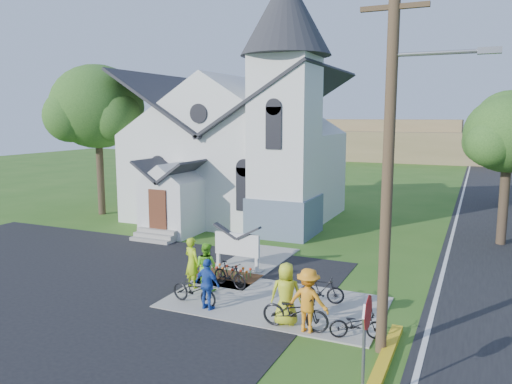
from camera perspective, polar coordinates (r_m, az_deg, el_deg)
The scene contains 22 objects.
ground at distance 16.91m, azimuth -3.36°, elevation -12.37°, with size 120.00×120.00×0.00m, color #305F1B.
parking_lot at distance 19.64m, azimuth -25.00°, elevation -10.13°, with size 20.00×16.00×0.02m, color black.
sidewalk at distance 16.73m, azimuth 2.13°, elevation -12.50°, with size 7.00×4.00×0.05m, color #9A968B.
church at distance 29.41m, azimuth -1.64°, elevation 7.07°, with size 12.35×12.00×13.00m.
church_sign at distance 19.83m, azimuth -2.17°, elevation -6.06°, with size 2.20×0.40×1.70m.
flower_bed at distance 19.34m, azimuth -3.36°, elevation -9.51°, with size 2.60×1.10×0.07m, color #3C2010.
utility_pole at distance 12.64m, azimuth 15.24°, elevation 5.36°, with size 3.45×0.28×10.00m.
stop_sign at distance 10.84m, azimuth 12.48°, elevation -14.84°, with size 0.11×0.76×2.48m.
tree_lot_corner at distance 32.10m, azimuth -17.69°, elevation 9.23°, with size 5.60×5.60×9.15m.
tree_road_near at distance 26.01m, azimuth 26.92°, elevation 5.85°, with size 4.00×4.00×7.05m.
tree_road_mid at distance 38.00m, azimuth 26.97°, elevation 7.31°, with size 4.40×4.40×7.80m.
distant_hills at distance 70.52m, azimuth 21.04°, elevation 4.93°, with size 61.00×10.00×5.60m.
cyclist_0 at distance 17.91m, azimuth -7.32°, elevation -7.98°, with size 0.66×0.43×1.81m, color #A6CD18.
bike_0 at distance 16.50m, azimuth -7.07°, elevation -11.05°, with size 0.62×1.78×0.94m, color black.
cyclist_1 at distance 17.64m, azimuth -5.71°, elevation -8.45°, with size 0.81×0.63×1.67m, color #63C124.
bike_1 at distance 17.92m, azimuth -3.02°, elevation -9.39°, with size 0.44×1.54×0.93m, color black.
cyclist_2 at distance 15.92m, azimuth -5.56°, elevation -10.44°, with size 0.95×0.40×1.63m, color #244EB4.
bike_2 at distance 14.62m, azimuth 4.53°, elevation -13.46°, with size 0.69×1.97×1.03m, color black.
cyclist_3 at distance 14.36m, azimuth 5.98°, elevation -12.20°, with size 1.18×0.68×1.82m, color orange.
bike_3 at distance 16.58m, azimuth 7.49°, elevation -11.05°, with size 0.42×1.48×0.89m, color black.
cyclist_4 at distance 14.77m, azimuth 3.46°, elevation -11.54°, with size 0.90×0.58×1.84m, color #C0CD26.
bike_4 at distance 14.33m, azimuth 11.49°, elevation -14.60°, with size 0.53×1.51×0.79m, color black.
Camera 1 is at (7.35, -13.97, 6.07)m, focal length 35.00 mm.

